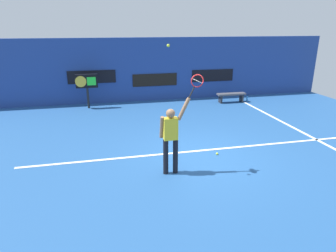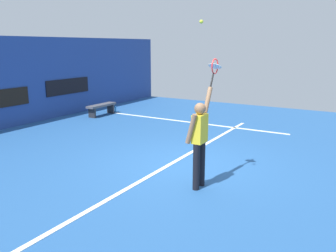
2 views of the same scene
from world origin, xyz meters
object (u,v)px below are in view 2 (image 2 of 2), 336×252
object	(u,v)px
tennis_player	(199,138)
water_bottle	(115,109)
tennis_racket	(215,68)
tennis_ball	(201,22)
spare_ball	(198,158)
court_bench	(102,107)

from	to	relation	value
tennis_player	water_bottle	distance (m)	8.51
tennis_racket	tennis_ball	xyz separation A→B (m)	(-0.69, -0.02, 0.84)
tennis_racket	spare_ball	world-z (taller)	tennis_racket
tennis_racket	water_bottle	bearing A→B (deg)	53.46
spare_ball	tennis_racket	bearing A→B (deg)	-140.50
spare_ball	water_bottle	bearing A→B (deg)	55.94
tennis_racket	spare_ball	distance (m)	2.58
tennis_ball	court_bench	xyz separation A→B (m)	(4.64, 6.51, -2.81)
tennis_player	tennis_ball	bearing A→B (deg)	-162.85
tennis_racket	court_bench	size ratio (longest dim) A/B	0.44
court_bench	spare_ball	bearing A→B (deg)	-117.72
spare_ball	tennis_ball	bearing A→B (deg)	-153.96
tennis_racket	spare_ball	xyz separation A→B (m)	(0.95, 0.79, -2.27)
tennis_racket	court_bench	xyz separation A→B (m)	(3.95, 6.50, -1.97)
tennis_player	spare_ball	world-z (taller)	tennis_player
water_bottle	tennis_racket	bearing A→B (deg)	-126.54
tennis_racket	spare_ball	bearing A→B (deg)	39.50
tennis_player	spare_ball	size ratio (longest dim) A/B	28.71
tennis_racket	court_bench	world-z (taller)	tennis_racket
tennis_player	court_bench	world-z (taller)	tennis_player
tennis_ball	spare_ball	world-z (taller)	tennis_ball
court_bench	spare_ball	size ratio (longest dim) A/B	20.59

